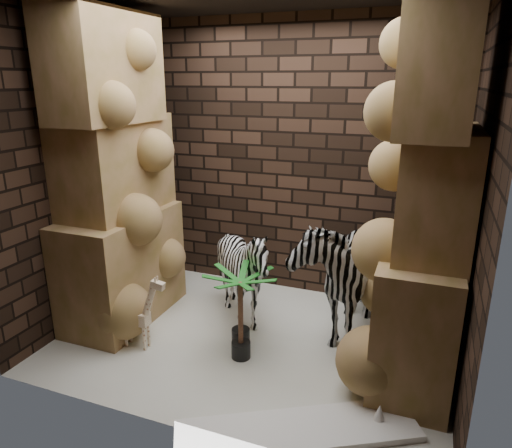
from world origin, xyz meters
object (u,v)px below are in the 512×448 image
at_px(zebra_right, 340,260).
at_px(palm_front, 240,309).
at_px(zebra_left, 243,278).
at_px(surfboard, 297,431).
at_px(giraffe_toy, 135,310).
at_px(palm_back, 241,315).

height_order(zebra_right, palm_front, zebra_right).
bearing_deg(zebra_left, surfboard, -52.84).
bearing_deg(palm_front, zebra_left, 108.24).
height_order(palm_front, surfboard, palm_front).
distance_m(zebra_right, zebra_left, 0.96).
relative_size(zebra_right, giraffe_toy, 1.96).
bearing_deg(surfboard, giraffe_toy, 132.85).
distance_m(palm_back, surfboard, 1.09).
relative_size(palm_front, palm_back, 0.87).
xyz_separation_m(giraffe_toy, palm_back, (0.96, 0.18, 0.04)).
height_order(palm_front, palm_back, palm_back).
relative_size(zebra_left, palm_back, 1.31).
bearing_deg(giraffe_toy, zebra_left, 43.88).
height_order(giraffe_toy, surfboard, giraffe_toy).
bearing_deg(zebra_right, zebra_left, -167.68).
bearing_deg(palm_back, surfboard, -44.71).
bearing_deg(palm_back, palm_front, 113.30).
relative_size(zebra_right, zebra_left, 1.36).
xyz_separation_m(zebra_right, giraffe_toy, (-1.65, -0.96, -0.36)).
xyz_separation_m(zebra_right, surfboard, (0.03, -1.50, -0.71)).
distance_m(zebra_left, palm_back, 0.62).
xyz_separation_m(zebra_left, surfboard, (0.94, -1.30, -0.46)).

